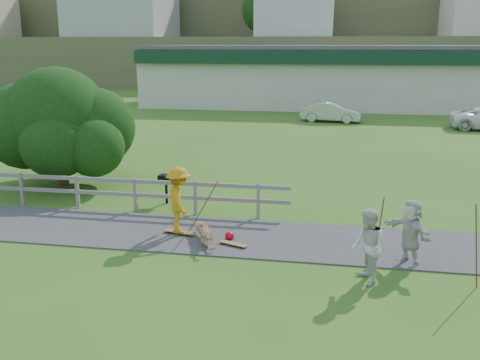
{
  "coord_description": "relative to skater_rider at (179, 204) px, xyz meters",
  "views": [
    {
      "loc": [
        4.26,
        -12.34,
        5.27
      ],
      "look_at": [
        1.66,
        2.0,
        1.53
      ],
      "focal_mm": 40.0,
      "sensor_mm": 36.0,
      "label": 1
    }
  ],
  "objects": [
    {
      "name": "ground",
      "position": [
        -0.04,
        -1.38,
        -0.94
      ],
      "size": [
        260.0,
        260.0,
        0.0
      ],
      "primitive_type": "plane",
      "color": "#355E1B",
      "rests_on": "ground"
    },
    {
      "name": "helmet",
      "position": [
        1.46,
        -0.16,
        -0.81
      ],
      "size": [
        0.26,
        0.26,
        0.26
      ],
      "primitive_type": "sphere",
      "color": "red",
      "rests_on": "ground"
    },
    {
      "name": "fence",
      "position": [
        -4.66,
        1.92,
        -0.21
      ],
      "size": [
        15.05,
        0.1,
        1.1
      ],
      "color": "slate",
      "rests_on": "ground"
    },
    {
      "name": "bbq",
      "position": [
        -1.33,
        2.93,
        -0.44
      ],
      "size": [
        0.5,
        0.41,
        0.99
      ],
      "primitive_type": null,
      "rotation": [
        0.0,
        0.0,
        -0.15
      ],
      "color": "black",
      "rests_on": "ground"
    },
    {
      "name": "pole_spec_right",
      "position": [
        7.35,
        -2.05,
        0.03
      ],
      "size": [
        0.03,
        0.03,
        1.94
      ],
      "primitive_type": "cylinder",
      "color": "brown",
      "rests_on": "ground"
    },
    {
      "name": "car_silver",
      "position": [
        3.84,
        23.59,
        -0.26
      ],
      "size": [
        4.21,
        1.87,
        1.34
      ],
      "primitive_type": "imported",
      "rotation": [
        0.0,
        0.0,
        1.46
      ],
      "color": "silver",
      "rests_on": "ground"
    },
    {
      "name": "path",
      "position": [
        -0.04,
        0.12,
        -0.92
      ],
      "size": [
        34.0,
        3.0,
        0.04
      ],
      "primitive_type": "cube",
      "color": "#353537",
      "rests_on": "ground"
    },
    {
      "name": "pole_spec_left",
      "position": [
        5.29,
        -1.67,
        0.01
      ],
      "size": [
        0.03,
        0.03,
        1.9
      ],
      "primitive_type": "cylinder",
      "color": "brown",
      "rests_on": "ground"
    },
    {
      "name": "skater_fallen",
      "position": [
        0.86,
        -0.51,
        -0.66
      ],
      "size": [
        1.54,
        0.97,
        0.56
      ],
      "primitive_type": "imported",
      "rotation": [
        0.0,
        0.0,
        0.43
      ],
      "color": "#AD7A5F",
      "rests_on": "ground"
    },
    {
      "name": "pole_rider",
      "position": [
        0.6,
        0.4,
        -0.06
      ],
      "size": [
        0.03,
        0.03,
        1.76
      ],
      "primitive_type": "cylinder",
      "color": "brown",
      "rests_on": "ground"
    },
    {
      "name": "strip_mall",
      "position": [
        3.96,
        33.56,
        1.64
      ],
      "size": [
        32.5,
        10.75,
        5.1
      ],
      "color": "beige",
      "rests_on": "ground"
    },
    {
      "name": "tree",
      "position": [
        -6.05,
        4.66,
        0.88
      ],
      "size": [
        6.16,
        6.16,
        3.63
      ],
      "primitive_type": null,
      "color": "black",
      "rests_on": "ground"
    },
    {
      "name": "spectator_a",
      "position": [
        5.03,
        -2.22,
        -0.07
      ],
      "size": [
        0.88,
        1.0,
        1.73
      ],
      "primitive_type": "imported",
      "rotation": [
        0.0,
        0.0,
        5.03
      ],
      "color": "silver",
      "rests_on": "ground"
    },
    {
      "name": "longboard_rider",
      "position": [
        0.0,
        0.0,
        -0.88
      ],
      "size": [
        0.98,
        0.44,
        0.11
      ],
      "primitive_type": null,
      "rotation": [
        0.0,
        0.0,
        -0.23
      ],
      "color": "olive",
      "rests_on": "ground"
    },
    {
      "name": "spectator_d",
      "position": [
        6.11,
        -0.98,
        -0.11
      ],
      "size": [
        1.28,
        1.54,
        1.65
      ],
      "primitive_type": "imported",
      "rotation": [
        0.0,
        0.0,
        5.32
      ],
      "color": "beige",
      "rests_on": "ground"
    },
    {
      "name": "longboard_fallen",
      "position": [
        1.66,
        -0.61,
        -0.89
      ],
      "size": [
        0.82,
        0.47,
        0.09
      ],
      "primitive_type": null,
      "rotation": [
        0.0,
        0.0,
        -0.36
      ],
      "color": "olive",
      "rests_on": "ground"
    },
    {
      "name": "skater_rider",
      "position": [
        0.0,
        0.0,
        0.0
      ],
      "size": [
        1.17,
        1.39,
        1.87
      ],
      "primitive_type": "imported",
      "rotation": [
        0.0,
        0.0,
        2.05
      ],
      "color": "#C88612",
      "rests_on": "ground"
    }
  ]
}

